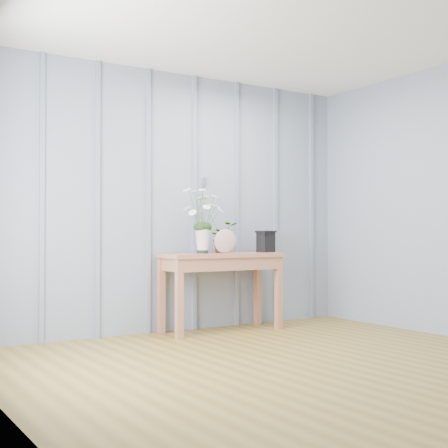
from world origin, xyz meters
TOP-DOWN VIEW (x-y plane):
  - ground at (0.00, 0.00)m, footprint 4.50×4.50m
  - room_shell at (0.00, 0.92)m, footprint 4.00×4.50m
  - sideboard at (0.41, 1.99)m, footprint 1.20×0.45m
  - daisy_vase at (0.19, 1.97)m, footprint 0.46×0.35m
  - spider_plant at (0.47, 2.05)m, footprint 0.28×0.25m
  - felt_disc_vessel at (0.42, 1.92)m, footprint 0.24×0.10m
  - carved_box at (0.94, 1.99)m, footprint 0.20×0.17m

SIDE VIEW (x-z plane):
  - ground at x=0.00m, z-range 0.00..0.00m
  - sideboard at x=0.41m, z-range 0.26..1.01m
  - carved_box at x=0.94m, z-range 0.75..0.97m
  - felt_disc_vessel at x=0.42m, z-range 0.75..0.98m
  - spider_plant at x=0.47m, z-range 0.75..1.05m
  - daisy_vase at x=0.19m, z-range 0.83..1.48m
  - room_shell at x=0.00m, z-range 0.74..3.24m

